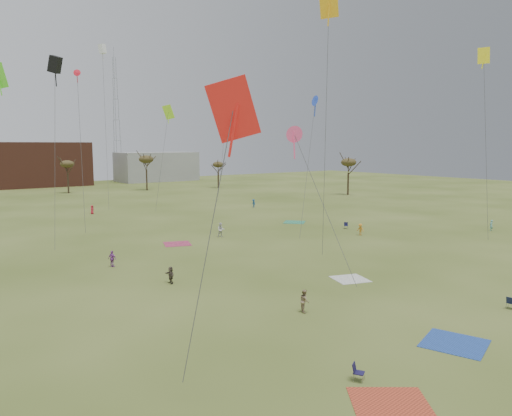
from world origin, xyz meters
TOP-DOWN VIEW (x-y plane):
  - ground at (0.00, 0.00)m, footprint 260.00×260.00m
  - spectator_fore_b at (-4.96, -0.17)m, footprint 0.89×0.95m
  - spectator_fore_c at (-9.12, 11.54)m, footprint 0.44×1.31m
  - flyer_mid_b at (19.89, 16.66)m, footprint 0.67×1.02m
  - flyer_mid_c at (36.22, 8.40)m, footprint 0.57×0.41m
  - spectator_mid_d at (-10.98, 19.74)m, footprint 0.76×0.96m
  - spectator_mid_e at (5.13, 26.14)m, footprint 1.07×0.98m
  - flyer_far_b at (-0.97, 55.90)m, footprint 0.84×0.77m
  - flyer_far_c at (25.48, 46.92)m, footprint 0.62×1.00m
  - blanket_red at (-10.13, -11.46)m, footprint 4.73×4.73m
  - blanket_blue at (-1.66, -9.31)m, footprint 4.23×4.23m
  - blanket_cream at (3.64, 3.52)m, footprint 3.46×3.46m
  - blanket_plum at (-1.19, 25.57)m, footprint 3.81×3.81m
  - blanket_olive at (20.03, 29.39)m, footprint 4.24×4.24m
  - camp_chair_left at (-9.49, -9.00)m, footprint 0.71×0.72m
  - camp_chair_center at (7.00, -8.29)m, footprint 0.61×0.57m
  - camp_chair_right at (21.98, 20.99)m, footprint 0.74×0.74m
  - kites_aloft at (-3.86, 32.91)m, footprint 55.69×65.43m
  - tree_line at (-2.85, 79.12)m, footprint 117.44×49.32m
  - building_brick at (5.00, 120.00)m, footprint 26.00×16.00m
  - building_grey at (40.00, 118.00)m, footprint 24.00×12.00m
  - radio_tower at (30.00, 125.00)m, footprint 1.51×1.72m

SIDE VIEW (x-z plane):
  - ground at x=0.00m, z-range 0.00..0.00m
  - blanket_red at x=-10.13m, z-range -0.01..0.02m
  - blanket_blue at x=-1.66m, z-range -0.01..0.02m
  - blanket_cream at x=3.64m, z-range -0.01..0.02m
  - blanket_plum at x=-1.19m, z-range -0.01..0.02m
  - blanket_olive at x=20.03m, z-range -0.01..0.02m
  - camp_chair_left at x=-9.49m, z-range -0.18..0.69m
  - camp_chair_center at x=7.00m, z-range -0.18..0.69m
  - camp_chair_right at x=21.98m, z-range -0.18..0.69m
  - spectator_fore_c at x=-9.12m, z-range 0.00..1.41m
  - flyer_far_b at x=-0.97m, z-range 0.00..1.44m
  - flyer_mid_c at x=36.22m, z-range 0.00..1.46m
  - flyer_mid_b at x=19.89m, z-range 0.00..1.48m
  - flyer_far_c at x=25.48m, z-range 0.00..1.48m
  - spectator_mid_d at x=-10.98m, z-range 0.00..1.53m
  - spectator_fore_b at x=-4.96m, z-range 0.00..1.56m
  - spectator_mid_e at x=5.13m, z-range 0.00..1.78m
  - building_grey at x=40.00m, z-range 0.00..9.00m
  - building_brick at x=5.00m, z-range 0.00..12.00m
  - tree_line at x=-2.85m, z-range 2.63..11.54m
  - radio_tower at x=30.00m, z-range -1.29..39.71m
  - kites_aloft at x=-3.86m, z-range 6.11..33.01m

